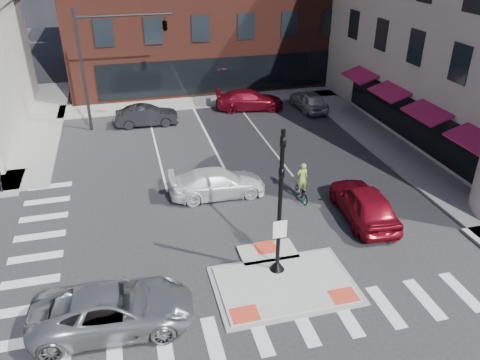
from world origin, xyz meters
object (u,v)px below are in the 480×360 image
object	(u,v)px
red_sedan	(364,203)
cyclist	(302,187)
silver_suv	(114,309)
white_pickup	(218,183)
bg_car_silver	(309,100)
bg_car_red	(249,100)
bg_car_dark	(147,116)

from	to	relation	value
red_sedan	cyclist	bearing A→B (deg)	-42.47
silver_suv	cyclist	distance (m)	11.37
red_sedan	white_pickup	size ratio (longest dim) A/B	1.00
bg_car_silver	bg_car_red	size ratio (longest dim) A/B	0.83
bg_car_dark	cyclist	size ratio (longest dim) A/B	2.10
red_sedan	white_pickup	bearing A→B (deg)	-27.06
bg_car_dark	bg_car_silver	size ratio (longest dim) A/B	1.00
bg_car_red	cyclist	size ratio (longest dim) A/B	2.52
bg_car_dark	red_sedan	bearing A→B (deg)	-146.74
cyclist	bg_car_red	bearing A→B (deg)	-95.57
white_pickup	bg_car_red	xyz separation A→B (m)	(5.13, 12.36, 0.03)
white_pickup	bg_car_red	size ratio (longest dim) A/B	0.96
bg_car_dark	bg_car_silver	distance (m)	12.18
bg_car_dark	cyclist	xyz separation A→B (m)	(6.70, -12.42, -0.02)
bg_car_silver	cyclist	size ratio (longest dim) A/B	2.10
silver_suv	white_pickup	bearing A→B (deg)	-30.65
bg_car_dark	bg_car_red	distance (m)	7.96
silver_suv	bg_car_dark	world-z (taller)	silver_suv
cyclist	bg_car_silver	bearing A→B (deg)	-114.31
red_sedan	bg_car_dark	bearing A→B (deg)	-54.03
silver_suv	red_sedan	size ratio (longest dim) A/B	1.12
silver_suv	bg_car_dark	size ratio (longest dim) A/B	1.28
bg_car_dark	bg_car_silver	bearing A→B (deg)	-86.57
silver_suv	white_pickup	distance (m)	9.62
bg_car_red	cyclist	xyz separation A→B (m)	(-1.13, -13.85, -0.06)
red_sedan	bg_car_silver	size ratio (longest dim) A/B	1.15
bg_car_dark	silver_suv	bearing A→B (deg)	174.43
bg_car_silver	bg_car_dark	bearing A→B (deg)	-1.63
red_sedan	silver_suv	bearing A→B (deg)	24.84
silver_suv	bg_car_dark	xyz separation A→B (m)	(2.61, 18.95, -0.06)
red_sedan	bg_car_silver	bearing A→B (deg)	-97.38
bg_car_silver	silver_suv	bearing A→B (deg)	49.59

